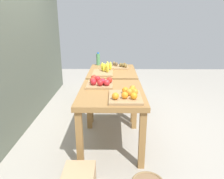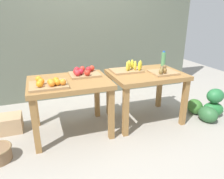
{
  "view_description": "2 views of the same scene",
  "coord_description": "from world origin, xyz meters",
  "views": [
    {
      "loc": [
        -3.04,
        -0.04,
        1.59
      ],
      "look_at": [
        0.01,
        -0.0,
        0.58
      ],
      "focal_mm": 34.08,
      "sensor_mm": 36.0,
      "label": 1
    },
    {
      "loc": [
        -0.9,
        -2.65,
        1.59
      ],
      "look_at": [
        0.03,
        0.01,
        0.55
      ],
      "focal_mm": 34.08,
      "sensor_mm": 36.0,
      "label": 2
    }
  ],
  "objects": [
    {
      "name": "display_table_left",
      "position": [
        -0.56,
        0.0,
        0.64
      ],
      "size": [
        1.04,
        0.8,
        0.75
      ],
      "color": "olive",
      "rests_on": "ground_plane"
    },
    {
      "name": "display_table_right",
      "position": [
        0.56,
        0.0,
        0.64
      ],
      "size": [
        1.04,
        0.8,
        0.75
      ],
      "color": "olive",
      "rests_on": "ground_plane"
    },
    {
      "name": "banana_crate",
      "position": [
        0.33,
        0.13,
        0.8
      ],
      "size": [
        0.44,
        0.32,
        0.17
      ],
      "color": "#A58054",
      "rests_on": "display_table_right"
    },
    {
      "name": "apple_bin",
      "position": [
        -0.33,
        0.16,
        0.79
      ],
      "size": [
        0.4,
        0.35,
        0.11
      ],
      "color": "#A58054",
      "rests_on": "display_table_left"
    },
    {
      "name": "watermelon_pile",
      "position": [
        1.54,
        -0.27,
        0.17
      ],
      "size": [
        0.55,
        0.65,
        0.46
      ],
      "color": "#257034",
      "rests_on": "ground_plane"
    },
    {
      "name": "back_wall",
      "position": [
        0.0,
        1.35,
        1.5
      ],
      "size": [
        4.4,
        0.12,
        3.0
      ],
      "primitive_type": "cube",
      "color": "#5B6253",
      "rests_on": "ground_plane"
    },
    {
      "name": "water_bottle",
      "position": [
        1.01,
        0.28,
        0.87
      ],
      "size": [
        0.07,
        0.07,
        0.24
      ],
      "color": "#4C8C59",
      "rests_on": "display_table_right"
    },
    {
      "name": "orange_bin",
      "position": [
        -0.82,
        -0.17,
        0.79
      ],
      "size": [
        0.44,
        0.36,
        0.11
      ],
      "color": "#A58054",
      "rests_on": "display_table_left"
    },
    {
      "name": "kiwi_bin",
      "position": [
        0.76,
        -0.13,
        0.78
      ],
      "size": [
        0.36,
        0.32,
        0.1
      ],
      "color": "#A58054",
      "rests_on": "display_table_right"
    },
    {
      "name": "ground_plane",
      "position": [
        0.0,
        0.0,
        0.0
      ],
      "size": [
        8.0,
        8.0,
        0.0
      ],
      "primitive_type": "plane",
      "color": "#9E998E"
    }
  ]
}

